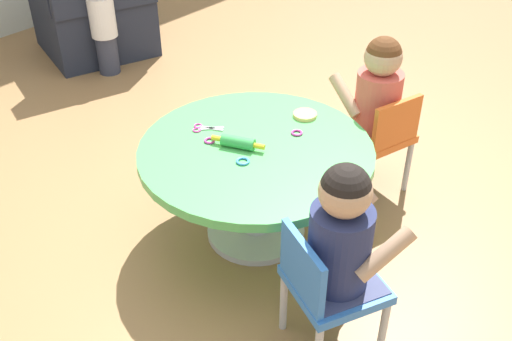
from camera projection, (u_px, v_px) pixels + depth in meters
ground_plane at (256, 233)px, 2.74m from camera, size 10.00×10.00×0.00m
craft_table at (256, 167)px, 2.53m from camera, size 0.98×0.98×0.46m
child_chair_left at (327, 285)px, 2.05m from camera, size 0.40×0.40×0.54m
seated_child_left at (342, 232)px, 1.93m from camera, size 0.43×0.39×0.51m
child_chair_right at (378, 136)px, 2.84m from camera, size 0.37×0.37×0.54m
seated_child_right at (378, 90)px, 2.74m from camera, size 0.35×0.41×0.51m
armchair_dark at (95, 11)px, 4.19m from camera, size 0.89×0.90×0.85m
toddler_standing at (103, 21)px, 3.89m from camera, size 0.17×0.17×0.67m
rolling_pin at (238, 142)px, 2.46m from camera, size 0.10×0.22×0.05m
craft_scissors at (204, 128)px, 2.59m from camera, size 0.12×0.14×0.01m
playdough_blob_0 at (305, 115)px, 2.68m from camera, size 0.11×0.11×0.02m
cookie_cutter_0 at (297, 133)px, 2.56m from camera, size 0.05×0.05×0.01m
cookie_cutter_1 at (210, 141)px, 2.51m from camera, size 0.05×0.05×0.01m
cookie_cutter_2 at (243, 161)px, 2.38m from camera, size 0.06×0.06×0.01m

